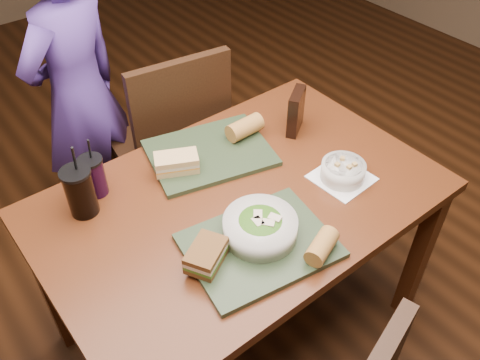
% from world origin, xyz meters
% --- Properties ---
extents(ground, '(6.00, 6.00, 0.00)m').
position_xyz_m(ground, '(0.00, 0.00, 0.00)').
color(ground, '#381C0B').
rests_on(ground, ground).
extents(dining_table, '(1.30, 0.85, 0.75)m').
position_xyz_m(dining_table, '(0.00, 0.00, 0.66)').
color(dining_table, '#4F250F').
rests_on(dining_table, ground).
extents(chair_far, '(0.48, 0.48, 0.98)m').
position_xyz_m(chair_far, '(0.12, 0.62, 0.54)').
color(chair_far, black).
rests_on(chair_far, ground).
extents(diner, '(0.61, 0.51, 1.41)m').
position_xyz_m(diner, '(-0.13, 0.95, 0.71)').
color(diner, '#4D3084').
rests_on(diner, ground).
extents(tray_near, '(0.46, 0.38, 0.02)m').
position_xyz_m(tray_near, '(-0.09, -0.21, 0.76)').
color(tray_near, '#26351F').
rests_on(tray_near, dining_table).
extents(tray_far, '(0.49, 0.41, 0.02)m').
position_xyz_m(tray_far, '(0.05, 0.23, 0.76)').
color(tray_far, '#26351F').
rests_on(tray_far, dining_table).
extents(salad_bowl, '(0.22, 0.22, 0.07)m').
position_xyz_m(salad_bowl, '(-0.07, -0.18, 0.80)').
color(salad_bowl, silver).
rests_on(salad_bowl, tray_near).
extents(soup_bowl, '(0.19, 0.19, 0.07)m').
position_xyz_m(soup_bowl, '(0.33, -0.15, 0.78)').
color(soup_bowl, white).
rests_on(soup_bowl, dining_table).
extents(sandwich_near, '(0.15, 0.14, 0.06)m').
position_xyz_m(sandwich_near, '(-0.25, -0.17, 0.80)').
color(sandwich_near, '#593819').
rests_on(sandwich_near, tray_near).
extents(sandwich_far, '(0.17, 0.14, 0.06)m').
position_xyz_m(sandwich_far, '(-0.10, 0.22, 0.80)').
color(sandwich_far, tan).
rests_on(sandwich_far, tray_far).
extents(baguette_near, '(0.13, 0.10, 0.06)m').
position_xyz_m(baguette_near, '(0.02, -0.34, 0.80)').
color(baguette_near, '#AD7533').
rests_on(baguette_near, tray_near).
extents(baguette_far, '(0.14, 0.07, 0.07)m').
position_xyz_m(baguette_far, '(0.20, 0.23, 0.80)').
color(baguette_far, '#AD7533').
rests_on(baguette_far, tray_far).
extents(cup_cola, '(0.10, 0.10, 0.26)m').
position_xyz_m(cup_cola, '(-0.43, 0.25, 0.83)').
color(cup_cola, black).
rests_on(cup_cola, dining_table).
extents(cup_berry, '(0.08, 0.08, 0.22)m').
position_xyz_m(cup_berry, '(-0.36, 0.31, 0.82)').
color(cup_berry, black).
rests_on(cup_berry, dining_table).
extents(chip_bag, '(0.13, 0.10, 0.16)m').
position_xyz_m(chip_bag, '(0.39, 0.16, 0.83)').
color(chip_bag, black).
rests_on(chip_bag, dining_table).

